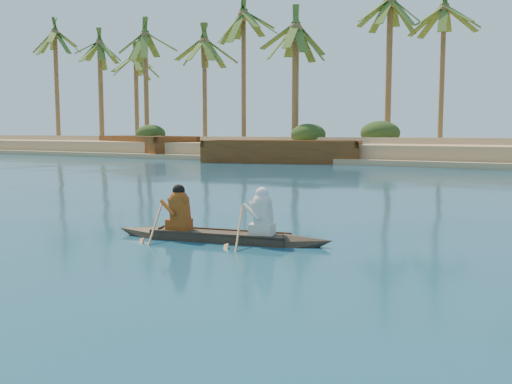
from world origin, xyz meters
The scene contains 7 objects.
ground centered at (0.00, 0.00, 0.00)m, with size 160.00×160.00×0.00m, color #0C2B4F.
sandy_embankment centered at (0.00, 46.89, 0.53)m, with size 150.00×51.00×1.50m.
palm_grove centered at (0.00, 35.00, 8.00)m, with size 110.00×14.00×16.00m, color #386323, non-canonical shape.
shrub_cluster centered at (0.00, 31.50, 1.20)m, with size 100.00×6.00×2.40m, color #213E16, non-canonical shape.
canoe centered at (0.66, -4.00, 0.25)m, with size 4.73×1.57×1.30m.
barge_left centered at (-28.30, 26.73, 0.74)m, with size 13.29×9.06×2.11m.
barge_mid centered at (-12.00, 22.70, 0.65)m, with size 11.68×6.63×1.85m.
Camera 1 is at (7.11, -13.51, 2.23)m, focal length 40.00 mm.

